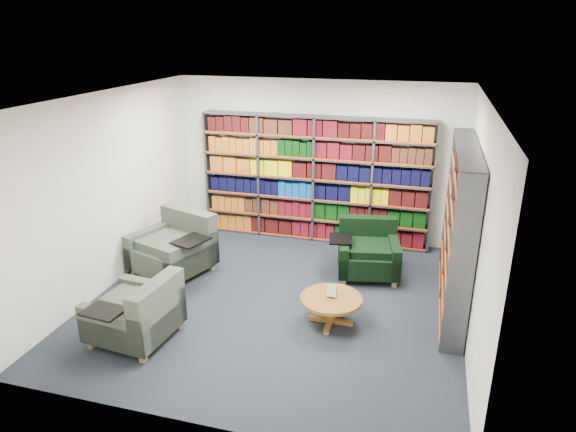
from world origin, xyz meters
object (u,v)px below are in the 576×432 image
(chair_teal_front, at_px, (140,316))
(chair_teal_left, at_px, (177,248))
(chair_green_right, at_px, (368,252))
(coffee_table, at_px, (331,303))

(chair_teal_front, bearing_deg, chair_teal_left, 103.59)
(chair_teal_left, xyz_separation_m, chair_green_right, (2.87, 0.74, -0.04))
(chair_green_right, bearing_deg, chair_teal_front, -133.05)
(chair_green_right, xyz_separation_m, coffee_table, (-0.26, -1.61, -0.03))
(chair_teal_front, height_order, coffee_table, chair_teal_front)
(chair_green_right, height_order, chair_teal_front, chair_teal_front)
(chair_teal_front, bearing_deg, coffee_table, 24.45)
(chair_green_right, relative_size, chair_teal_front, 1.03)
(chair_green_right, bearing_deg, chair_teal_left, -165.45)
(chair_teal_left, xyz_separation_m, chair_teal_front, (0.45, -1.85, -0.04))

